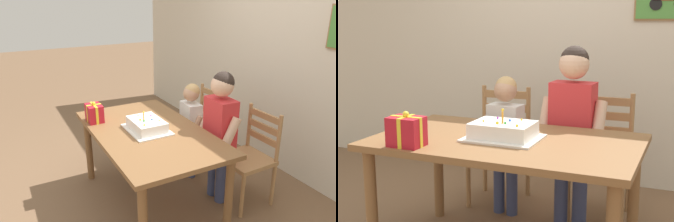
# 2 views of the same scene
# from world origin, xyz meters

# --- Properties ---
(ground_plane) EXTENTS (20.00, 20.00, 0.00)m
(ground_plane) POSITION_xyz_m (0.00, 0.00, 0.00)
(ground_plane) COLOR brown
(back_wall) EXTENTS (6.40, 0.11, 2.60)m
(back_wall) POSITION_xyz_m (0.00, 1.64, 1.30)
(back_wall) COLOR beige
(back_wall) RESTS_ON ground
(dining_table) EXTENTS (1.57, 0.93, 0.76)m
(dining_table) POSITION_xyz_m (0.00, 0.00, 0.66)
(dining_table) COLOR brown
(dining_table) RESTS_ON ground
(birthday_cake) EXTENTS (0.44, 0.34, 0.19)m
(birthday_cake) POSITION_xyz_m (-0.02, -0.01, 0.81)
(birthday_cake) COLOR white
(birthday_cake) RESTS_ON dining_table
(gift_box_red_large) EXTENTS (0.20, 0.14, 0.20)m
(gift_box_red_large) POSITION_xyz_m (-0.45, -0.36, 0.84)
(gift_box_red_large) COLOR red
(gift_box_red_large) RESTS_ON dining_table
(chair_left) EXTENTS (0.46, 0.46, 0.92)m
(chair_left) POSITION_xyz_m (-0.41, 0.86, 0.47)
(chair_left) COLOR #A87A4C
(chair_left) RESTS_ON ground
(chair_right) EXTENTS (0.43, 0.43, 0.92)m
(chair_right) POSITION_xyz_m (0.40, 0.86, 0.47)
(chair_right) COLOR #A87A4C
(chair_right) RESTS_ON ground
(child_older) EXTENTS (0.47, 0.27, 1.28)m
(child_older) POSITION_xyz_m (0.24, 0.61, 0.78)
(child_older) COLOR #38426B
(child_older) RESTS_ON ground
(child_younger) EXTENTS (0.39, 0.23, 1.05)m
(child_younger) POSITION_xyz_m (-0.26, 0.61, 0.64)
(child_younger) COLOR #38426B
(child_younger) RESTS_ON ground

